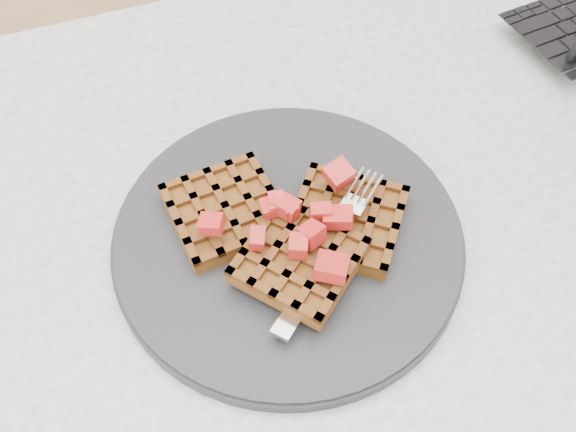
{
  "coord_description": "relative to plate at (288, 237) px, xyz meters",
  "views": [
    {
      "loc": [
        -0.18,
        -0.27,
        1.22
      ],
      "look_at": [
        -0.07,
        0.02,
        0.79
      ],
      "focal_mm": 40.0,
      "sensor_mm": 36.0,
      "label": 1
    }
  ],
  "objects": [
    {
      "name": "fork",
      "position": [
        0.03,
        -0.03,
        0.02
      ],
      "size": [
        0.15,
        0.14,
        0.02
      ],
      "primitive_type": null,
      "rotation": [
        0.0,
        0.0,
        -0.85
      ],
      "color": "silver",
      "rests_on": "plate"
    },
    {
      "name": "strawberry_pile",
      "position": [
        -0.0,
        0.0,
        0.05
      ],
      "size": [
        0.15,
        0.15,
        0.02
      ],
      "primitive_type": null,
      "color": "#9A0303",
      "rests_on": "waffles"
    },
    {
      "name": "waffles",
      "position": [
        0.0,
        -0.0,
        0.02
      ],
      "size": [
        0.21,
        0.19,
        0.03
      ],
      "color": "brown",
      "rests_on": "plate"
    },
    {
      "name": "table",
      "position": [
        0.07,
        -0.02,
        -0.12
      ],
      "size": [
        1.2,
        0.8,
        0.75
      ],
      "color": "silver",
      "rests_on": "ground"
    },
    {
      "name": "plate",
      "position": [
        0.0,
        0.0,
        0.0
      ],
      "size": [
        0.31,
        0.31,
        0.02
      ],
      "primitive_type": "cylinder",
      "color": "black",
      "rests_on": "table"
    }
  ]
}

